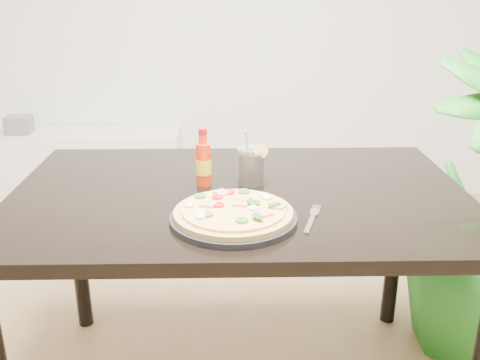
{
  "coord_description": "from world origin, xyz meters",
  "views": [
    {
      "loc": [
        0.21,
        -1.09,
        1.35
      ],
      "look_at": [
        0.24,
        0.32,
        0.83
      ],
      "focal_mm": 40.0,
      "sensor_mm": 36.0,
      "label": 1
    }
  ],
  "objects_px": {
    "dining_table": "(239,215)",
    "fork": "(312,218)",
    "hot_sauce_bottle": "(204,163)",
    "plate": "(233,218)",
    "cola_cup": "(251,167)",
    "media_console": "(68,171)",
    "pizza": "(234,211)"
  },
  "relations": [
    {
      "from": "hot_sauce_bottle",
      "to": "plate",
      "type": "bearing_deg",
      "value": -71.68
    },
    {
      "from": "cola_cup",
      "to": "media_console",
      "type": "height_order",
      "value": "cola_cup"
    },
    {
      "from": "cola_cup",
      "to": "fork",
      "type": "height_order",
      "value": "cola_cup"
    },
    {
      "from": "plate",
      "to": "media_console",
      "type": "relative_size",
      "value": 0.25
    },
    {
      "from": "dining_table",
      "to": "plate",
      "type": "relative_size",
      "value": 4.08
    },
    {
      "from": "dining_table",
      "to": "fork",
      "type": "height_order",
      "value": "fork"
    },
    {
      "from": "dining_table",
      "to": "fork",
      "type": "xyz_separation_m",
      "value": [
        0.19,
        -0.21,
        0.09
      ]
    },
    {
      "from": "dining_table",
      "to": "plate",
      "type": "xyz_separation_m",
      "value": [
        -0.02,
        -0.22,
        0.09
      ]
    },
    {
      "from": "dining_table",
      "to": "media_console",
      "type": "relative_size",
      "value": 1.0
    },
    {
      "from": "hot_sauce_bottle",
      "to": "pizza",
      "type": "bearing_deg",
      "value": -71.5
    },
    {
      "from": "pizza",
      "to": "media_console",
      "type": "relative_size",
      "value": 0.23
    },
    {
      "from": "hot_sauce_bottle",
      "to": "dining_table",
      "type": "bearing_deg",
      "value": -25.91
    },
    {
      "from": "pizza",
      "to": "fork",
      "type": "relative_size",
      "value": 1.74
    },
    {
      "from": "pizza",
      "to": "cola_cup",
      "type": "height_order",
      "value": "cola_cup"
    },
    {
      "from": "dining_table",
      "to": "plate",
      "type": "bearing_deg",
      "value": -95.14
    },
    {
      "from": "plate",
      "to": "media_console",
      "type": "distance_m",
      "value": 2.17
    },
    {
      "from": "plate",
      "to": "pizza",
      "type": "bearing_deg",
      "value": 77.78
    },
    {
      "from": "fork",
      "to": "cola_cup",
      "type": "bearing_deg",
      "value": 136.85
    },
    {
      "from": "hot_sauce_bottle",
      "to": "fork",
      "type": "xyz_separation_m",
      "value": [
        0.31,
        -0.27,
        -0.07
      ]
    },
    {
      "from": "pizza",
      "to": "fork",
      "type": "bearing_deg",
      "value": 1.86
    },
    {
      "from": "plate",
      "to": "fork",
      "type": "height_order",
      "value": "plate"
    },
    {
      "from": "pizza",
      "to": "hot_sauce_bottle",
      "type": "xyz_separation_m",
      "value": [
        -0.09,
        0.27,
        0.05
      ]
    },
    {
      "from": "pizza",
      "to": "cola_cup",
      "type": "xyz_separation_m",
      "value": [
        0.06,
        0.28,
        0.03
      ]
    },
    {
      "from": "fork",
      "to": "dining_table",
      "type": "bearing_deg",
      "value": 150.37
    },
    {
      "from": "fork",
      "to": "media_console",
      "type": "bearing_deg",
      "value": 141.52
    },
    {
      "from": "dining_table",
      "to": "media_console",
      "type": "xyz_separation_m",
      "value": [
        -1.04,
        1.63,
        -0.42
      ]
    },
    {
      "from": "dining_table",
      "to": "hot_sauce_bottle",
      "type": "bearing_deg",
      "value": 154.09
    },
    {
      "from": "cola_cup",
      "to": "fork",
      "type": "relative_size",
      "value": 0.97
    },
    {
      "from": "dining_table",
      "to": "fork",
      "type": "distance_m",
      "value": 0.3
    },
    {
      "from": "plate",
      "to": "pizza",
      "type": "distance_m",
      "value": 0.02
    },
    {
      "from": "fork",
      "to": "hot_sauce_bottle",
      "type": "bearing_deg",
      "value": 156.74
    },
    {
      "from": "dining_table",
      "to": "cola_cup",
      "type": "relative_size",
      "value": 7.85
    }
  ]
}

